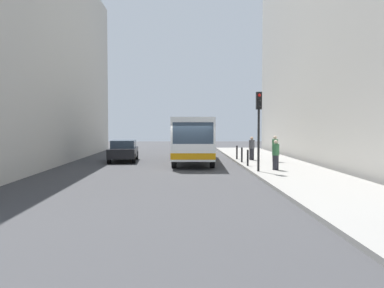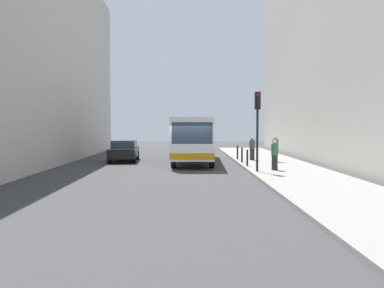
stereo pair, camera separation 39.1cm
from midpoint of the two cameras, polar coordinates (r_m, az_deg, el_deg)
The scene contains 13 objects.
ground_plane at distance 23.84m, azimuth -0.86°, elevation -3.53°, with size 80.00×80.00×0.00m, color #38383A.
sidewalk at distance 24.50m, azimuth 11.90°, elevation -3.25°, with size 4.40×40.00×0.15m, color gray.
building_left at distance 30.23m, azimuth -23.77°, elevation 11.11°, with size 7.00×32.00×14.27m, color #BCB7AD.
building_right at distance 30.70m, azimuth 21.72°, elevation 13.85°, with size 7.00×32.00×17.25m, color #BCB7AD.
bus at distance 28.81m, azimuth -0.19°, elevation 0.98°, with size 2.90×11.10×3.00m.
car_beside_bus at distance 29.67m, azimuth -9.66°, elevation -0.83°, with size 2.03×4.48×1.48m.
traffic_light at distance 21.90m, azimuth 8.56°, elevation 3.76°, with size 0.28×0.33×4.10m.
bollard_near at distance 24.77m, azimuth 7.13°, elevation -1.87°, with size 0.11×0.11×0.95m, color black.
bollard_mid at distance 27.11m, azimuth 6.38°, elevation -1.47°, with size 0.11×0.11×0.95m, color black.
bollard_far at distance 29.45m, azimuth 5.74°, elevation -1.14°, with size 0.11×0.11×0.95m, color black.
pedestrian_near_signal at distance 22.79m, azimuth 10.82°, elevation -1.49°, with size 0.38×0.38×1.60m.
pedestrian_mid_sidewalk at distance 27.80m, azimuth 10.81°, elevation -0.64°, with size 0.38×0.38×1.70m.
pedestrian_far_sidewalk at distance 28.90m, azimuth 7.73°, elevation -0.61°, with size 0.38×0.38×1.59m.
Camera 1 is at (-0.48, -23.70, 2.58)m, focal length 39.27 mm.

